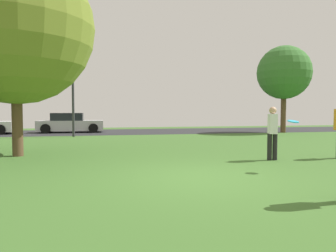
{
  "coord_description": "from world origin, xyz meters",
  "views": [
    {
      "loc": [
        -2.15,
        -6.6,
        1.49
      ],
      "look_at": [
        0.0,
        3.27,
        1.0
      ],
      "focal_mm": 33.44,
      "sensor_mm": 36.0,
      "label": 1
    }
  ],
  "objects_px": {
    "maple_tree_far": "(284,73)",
    "oak_tree_left": "(15,27)",
    "parked_car_silver": "(70,123)",
    "person_thrower": "(272,131)",
    "frisbee_disc": "(293,121)",
    "street_lamp_post": "(73,98)"
  },
  "relations": [
    {
      "from": "oak_tree_left",
      "to": "street_lamp_post",
      "type": "xyz_separation_m",
      "value": [
        1.16,
        7.69,
        -1.98
      ]
    },
    {
      "from": "maple_tree_far",
      "to": "oak_tree_left",
      "type": "bearing_deg",
      "value": -151.08
    },
    {
      "from": "oak_tree_left",
      "to": "parked_car_silver",
      "type": "xyz_separation_m",
      "value": [
        0.63,
        11.7,
        -3.61
      ]
    },
    {
      "from": "oak_tree_left",
      "to": "street_lamp_post",
      "type": "bearing_deg",
      "value": 81.41
    },
    {
      "from": "oak_tree_left",
      "to": "frisbee_disc",
      "type": "height_order",
      "value": "oak_tree_left"
    },
    {
      "from": "person_thrower",
      "to": "parked_car_silver",
      "type": "relative_size",
      "value": 0.37
    },
    {
      "from": "street_lamp_post",
      "to": "oak_tree_left",
      "type": "bearing_deg",
      "value": -98.59
    },
    {
      "from": "parked_car_silver",
      "to": "street_lamp_post",
      "type": "bearing_deg",
      "value": -82.37
    },
    {
      "from": "person_thrower",
      "to": "parked_car_silver",
      "type": "xyz_separation_m",
      "value": [
        -7.14,
        14.27,
        -0.26
      ]
    },
    {
      "from": "oak_tree_left",
      "to": "person_thrower",
      "type": "height_order",
      "value": "oak_tree_left"
    },
    {
      "from": "parked_car_silver",
      "to": "street_lamp_post",
      "type": "xyz_separation_m",
      "value": [
        0.54,
        -4.01,
        1.63
      ]
    },
    {
      "from": "oak_tree_left",
      "to": "street_lamp_post",
      "type": "relative_size",
      "value": 1.51
    },
    {
      "from": "maple_tree_far",
      "to": "frisbee_disc",
      "type": "distance_m",
      "value": 15.06
    },
    {
      "from": "person_thrower",
      "to": "street_lamp_post",
      "type": "height_order",
      "value": "street_lamp_post"
    },
    {
      "from": "oak_tree_left",
      "to": "maple_tree_far",
      "type": "relative_size",
      "value": 1.14
    },
    {
      "from": "frisbee_disc",
      "to": "street_lamp_post",
      "type": "xyz_separation_m",
      "value": [
        -6.16,
        11.94,
        1.02
      ]
    },
    {
      "from": "oak_tree_left",
      "to": "maple_tree_far",
      "type": "xyz_separation_m",
      "value": [
        15.08,
        8.33,
        -0.11
      ]
    },
    {
      "from": "oak_tree_left",
      "to": "maple_tree_far",
      "type": "bearing_deg",
      "value": 28.92
    },
    {
      "from": "frisbee_disc",
      "to": "person_thrower",
      "type": "bearing_deg",
      "value": 75.27
    },
    {
      "from": "oak_tree_left",
      "to": "person_thrower",
      "type": "bearing_deg",
      "value": -18.29
    },
    {
      "from": "maple_tree_far",
      "to": "person_thrower",
      "type": "xyz_separation_m",
      "value": [
        -7.32,
        -10.9,
        -3.23
      ]
    },
    {
      "from": "person_thrower",
      "to": "street_lamp_post",
      "type": "xyz_separation_m",
      "value": [
        -6.6,
        10.26,
        1.36
      ]
    }
  ]
}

